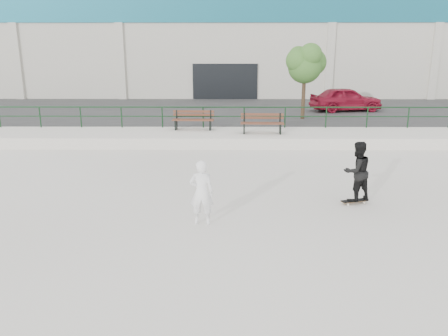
{
  "coord_description": "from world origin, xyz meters",
  "views": [
    {
      "loc": [
        0.19,
        -10.4,
        4.14
      ],
      "look_at": [
        0.09,
        2.0,
        0.8
      ],
      "focal_mm": 35.0,
      "sensor_mm": 36.0,
      "label": 1
    }
  ],
  "objects_px": {
    "bench_left": "(193,120)",
    "bench_right": "(262,123)",
    "seated_skater": "(202,193)",
    "skateboard": "(354,201)",
    "standing_skater": "(357,171)",
    "red_car": "(346,99)",
    "tree": "(306,63)"
  },
  "relations": [
    {
      "from": "red_car",
      "to": "skateboard",
      "type": "xyz_separation_m",
      "value": [
        -3.79,
        -15.77,
        -1.17
      ]
    },
    {
      "from": "skateboard",
      "to": "seated_skater",
      "type": "xyz_separation_m",
      "value": [
        -4.2,
        -1.53,
        0.74
      ]
    },
    {
      "from": "bench_right",
      "to": "skateboard",
      "type": "bearing_deg",
      "value": -73.59
    },
    {
      "from": "bench_right",
      "to": "tree",
      "type": "distance_m",
      "value": 5.74
    },
    {
      "from": "bench_left",
      "to": "skateboard",
      "type": "distance_m",
      "value": 10.5
    },
    {
      "from": "standing_skater",
      "to": "red_car",
      "type": "bearing_deg",
      "value": -124.69
    },
    {
      "from": "red_car",
      "to": "bench_right",
      "type": "bearing_deg",
      "value": 133.46
    },
    {
      "from": "bench_left",
      "to": "standing_skater",
      "type": "height_order",
      "value": "standing_skater"
    },
    {
      "from": "bench_right",
      "to": "standing_skater",
      "type": "bearing_deg",
      "value": -73.59
    },
    {
      "from": "tree",
      "to": "bench_left",
      "type": "bearing_deg",
      "value": -149.27
    },
    {
      "from": "bench_left",
      "to": "skateboard",
      "type": "height_order",
      "value": "bench_left"
    },
    {
      "from": "bench_right",
      "to": "red_car",
      "type": "relative_size",
      "value": 0.45
    },
    {
      "from": "bench_right",
      "to": "standing_skater",
      "type": "relative_size",
      "value": 1.19
    },
    {
      "from": "bench_left",
      "to": "tree",
      "type": "distance_m",
      "value": 7.25
    },
    {
      "from": "bench_right",
      "to": "skateboard",
      "type": "xyz_separation_m",
      "value": [
        1.99,
        -8.13,
        -0.87
      ]
    },
    {
      "from": "red_car",
      "to": "seated_skater",
      "type": "relative_size",
      "value": 2.7
    },
    {
      "from": "standing_skater",
      "to": "skateboard",
      "type": "bearing_deg",
      "value": 180.0
    },
    {
      "from": "tree",
      "to": "red_car",
      "type": "distance_m",
      "value": 5.07
    },
    {
      "from": "bench_left",
      "to": "skateboard",
      "type": "bearing_deg",
      "value": -58.02
    },
    {
      "from": "bench_right",
      "to": "seated_skater",
      "type": "xyz_separation_m",
      "value": [
        -2.21,
        -9.65,
        -0.14
      ]
    },
    {
      "from": "skateboard",
      "to": "standing_skater",
      "type": "bearing_deg",
      "value": 0.0
    },
    {
      "from": "standing_skater",
      "to": "bench_right",
      "type": "bearing_deg",
      "value": -97.44
    },
    {
      "from": "tree",
      "to": "bench_right",
      "type": "bearing_deg",
      "value": -120.6
    },
    {
      "from": "bench_left",
      "to": "bench_right",
      "type": "height_order",
      "value": "bench_left"
    },
    {
      "from": "bench_right",
      "to": "seated_skater",
      "type": "relative_size",
      "value": 1.22
    },
    {
      "from": "red_car",
      "to": "standing_skater",
      "type": "height_order",
      "value": "red_car"
    },
    {
      "from": "bench_right",
      "to": "skateboard",
      "type": "distance_m",
      "value": 8.41
    },
    {
      "from": "seated_skater",
      "to": "bench_left",
      "type": "bearing_deg",
      "value": -81.45
    },
    {
      "from": "red_car",
      "to": "seated_skater",
      "type": "height_order",
      "value": "red_car"
    },
    {
      "from": "skateboard",
      "to": "seated_skater",
      "type": "bearing_deg",
      "value": -177.4
    },
    {
      "from": "skateboard",
      "to": "standing_skater",
      "type": "height_order",
      "value": "standing_skater"
    },
    {
      "from": "bench_left",
      "to": "bench_right",
      "type": "distance_m",
      "value": 3.35
    }
  ]
}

